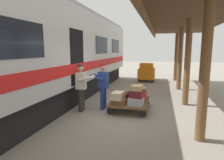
{
  "coord_description": "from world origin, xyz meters",
  "views": [
    {
      "loc": [
        -1.03,
        6.39,
        2.23
      ],
      "look_at": [
        0.67,
        -0.06,
        1.15
      ],
      "focal_mm": 30.18,
      "sensor_mm": 36.0,
      "label": 1
    }
  ],
  "objects": [
    {
      "name": "suitcase_gray_aluminum",
      "position": [
        -0.24,
        0.11,
        0.48
      ],
      "size": [
        0.49,
        0.6,
        0.27
      ],
      "primitive_type": "cube",
      "rotation": [
        0.0,
        0.0,
        0.0
      ],
      "color": "#9EA0A5",
      "rests_on": "luggage_cart"
    },
    {
      "name": "suitcase_red_plastic",
      "position": [
        -0.24,
        -0.83,
        0.46
      ],
      "size": [
        0.56,
        0.66,
        0.22
      ],
      "primitive_type": "cube",
      "rotation": [
        0.0,
        0.0,
        -0.1
      ],
      "color": "#AD231E",
      "rests_on": "luggage_cart"
    },
    {
      "name": "suitcase_black_hardshell",
      "position": [
        0.37,
        -0.83,
        0.44
      ],
      "size": [
        0.43,
        0.55,
        0.18
      ],
      "primitive_type": "cube",
      "rotation": [
        0.0,
        0.0,
        -0.09
      ],
      "color": "black",
      "rests_on": "luggage_cart"
    },
    {
      "name": "baggage_tug",
      "position": [
        -0.02,
        -7.19,
        0.63
      ],
      "size": [
        1.14,
        1.72,
        1.3
      ],
      "color": "orange",
      "rests_on": "ground_plane"
    },
    {
      "name": "suitcase_maroon_trunk",
      "position": [
        -0.26,
        0.07,
        0.74
      ],
      "size": [
        0.53,
        0.58,
        0.25
      ],
      "primitive_type": "cube",
      "rotation": [
        0.0,
        0.0,
        -0.21
      ],
      "color": "maroon",
      "rests_on": "suitcase_gray_aluminum"
    },
    {
      "name": "suitcase_brown_leather",
      "position": [
        0.37,
        0.11,
        0.43
      ],
      "size": [
        0.53,
        0.49,
        0.17
      ],
      "primitive_type": "cube",
      "rotation": [
        0.0,
        0.0,
        0.07
      ],
      "color": "brown",
      "rests_on": "luggage_cart"
    },
    {
      "name": "suitcase_yellow_case",
      "position": [
        -0.27,
        -0.81,
        0.66
      ],
      "size": [
        0.46,
        0.48,
        0.19
      ],
      "primitive_type": "cube",
      "rotation": [
        0.0,
        0.0,
        0.08
      ],
      "color": "gold",
      "rests_on": "suitcase_red_plastic"
    },
    {
      "name": "ground_plane",
      "position": [
        0.0,
        0.0,
        0.0
      ],
      "size": [
        60.0,
        60.0,
        0.0
      ],
      "primitive_type": "plane",
      "color": "gray"
    },
    {
      "name": "suitcase_burgundy_valise",
      "position": [
        0.37,
        -0.36,
        0.48
      ],
      "size": [
        0.46,
        0.59,
        0.27
      ],
      "primitive_type": "cube",
      "rotation": [
        0.0,
        0.0,
        0.13
      ],
      "color": "maroon",
      "rests_on": "luggage_cart"
    },
    {
      "name": "suitcase_cream_canvas",
      "position": [
        0.41,
        0.15,
        0.64
      ],
      "size": [
        0.41,
        0.56,
        0.25
      ],
      "primitive_type": "cube",
      "rotation": [
        0.0,
        0.0,
        -0.07
      ],
      "color": "beige",
      "rests_on": "suitcase_brown_leather"
    },
    {
      "name": "platform_canopy",
      "position": [
        -1.96,
        -0.0,
        3.26
      ],
      "size": [
        3.2,
        16.62,
        3.56
      ],
      "color": "brown",
      "rests_on": "ground_plane"
    },
    {
      "name": "suitcase_teal_softside",
      "position": [
        -0.24,
        -0.36,
        0.47
      ],
      "size": [
        0.41,
        0.46,
        0.24
      ],
      "primitive_type": "cube",
      "rotation": [
        0.0,
        0.0,
        0.04
      ],
      "color": "#1E666B",
      "rests_on": "luggage_cart"
    },
    {
      "name": "porter_in_overalls",
      "position": [
        1.06,
        -0.19,
        0.93
      ],
      "size": [
        0.68,
        0.45,
        1.7
      ],
      "color": "navy",
      "rests_on": "ground_plane"
    },
    {
      "name": "train_car",
      "position": [
        3.47,
        -0.0,
        2.06
      ],
      "size": [
        3.03,
        16.92,
        4.0
      ],
      "color": "#B7BABF",
      "rests_on": "ground_plane"
    },
    {
      "name": "luggage_cart",
      "position": [
        0.07,
        -0.36,
        0.3
      ],
      "size": [
        1.36,
        1.71,
        0.35
      ],
      "color": "brown",
      "rests_on": "ground_plane"
    },
    {
      "name": "porter_by_door",
      "position": [
        1.73,
        0.23,
        0.93
      ],
      "size": [
        0.7,
        0.48,
        1.7
      ],
      "color": "#332D28",
      "rests_on": "ground_plane"
    },
    {
      "name": "suitcase_olive_duffel",
      "position": [
        -0.24,
        -0.36,
        0.69
      ],
      "size": [
        0.53,
        0.62,
        0.21
      ],
      "primitive_type": "cube",
      "rotation": [
        0.0,
        0.0,
        -0.21
      ],
      "color": "brown",
      "rests_on": "suitcase_teal_softside"
    },
    {
      "name": "suitcase_tan_vintage",
      "position": [
        -0.25,
        0.08,
        0.94
      ],
      "size": [
        0.39,
        0.52,
        0.16
      ],
      "primitive_type": "cube",
      "rotation": [
        0.0,
        0.0,
        -0.05
      ],
      "color": "tan",
      "rests_on": "suitcase_maroon_trunk"
    }
  ]
}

